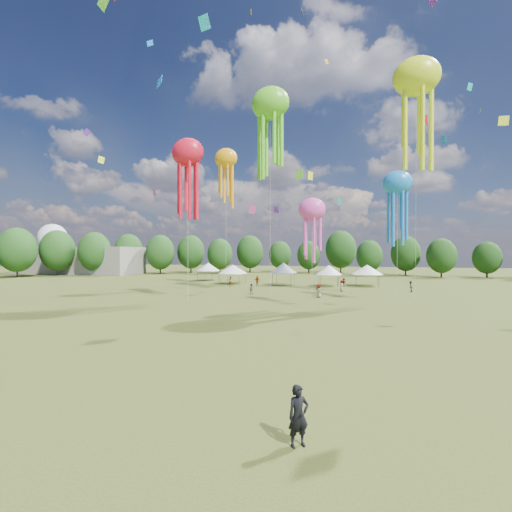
# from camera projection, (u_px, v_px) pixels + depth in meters

# --- Properties ---
(ground) EXTENTS (300.00, 300.00, 0.00)m
(ground) POSITION_uv_depth(u_px,v_px,m) (122.00, 399.00, 14.62)
(ground) COLOR #384416
(ground) RESTS_ON ground
(observer_main) EXTENTS (0.86, 0.80, 1.97)m
(observer_main) POSITION_uv_depth(u_px,v_px,m) (298.00, 416.00, 11.01)
(observer_main) COLOR black
(observer_main) RESTS_ON ground
(spectator_near) EXTENTS (0.80, 0.63, 1.60)m
(spectator_near) POSITION_uv_depth(u_px,v_px,m) (251.00, 289.00, 51.43)
(spectator_near) COLOR gray
(spectator_near) RESTS_ON ground
(spectators_far) EXTENTS (31.70, 18.03, 1.92)m
(spectators_far) POSITION_uv_depth(u_px,v_px,m) (319.00, 285.00, 56.46)
(spectators_far) COLOR gray
(spectators_far) RESTS_ON ground
(festival_tents) EXTENTS (39.81, 11.69, 4.39)m
(festival_tents) POSITION_uv_depth(u_px,v_px,m) (281.00, 269.00, 68.46)
(festival_tents) COLOR #47474C
(festival_tents) RESTS_ON ground
(show_kites) EXTENTS (36.27, 22.08, 32.60)m
(show_kites) POSITION_uv_depth(u_px,v_px,m) (311.00, 137.00, 48.44)
(show_kites) COLOR red
(show_kites) RESTS_ON ground
(small_kites) EXTENTS (80.91, 51.15, 43.93)m
(small_kites) POSITION_uv_depth(u_px,v_px,m) (306.00, 102.00, 54.92)
(small_kites) COLOR red
(small_kites) RESTS_ON ground
(treeline) EXTENTS (201.57, 95.24, 13.43)m
(treeline) POSITION_uv_depth(u_px,v_px,m) (293.00, 252.00, 75.62)
(treeline) COLOR #38281C
(treeline) RESTS_ON ground
(hangar) EXTENTS (40.00, 12.00, 8.00)m
(hangar) POSITION_uv_depth(u_px,v_px,m) (78.00, 260.00, 103.99)
(hangar) COLOR gray
(hangar) RESTS_ON ground
(radome) EXTENTS (9.00, 9.00, 16.00)m
(radome) POSITION_uv_depth(u_px,v_px,m) (53.00, 242.00, 114.21)
(radome) COLOR white
(radome) RESTS_ON ground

